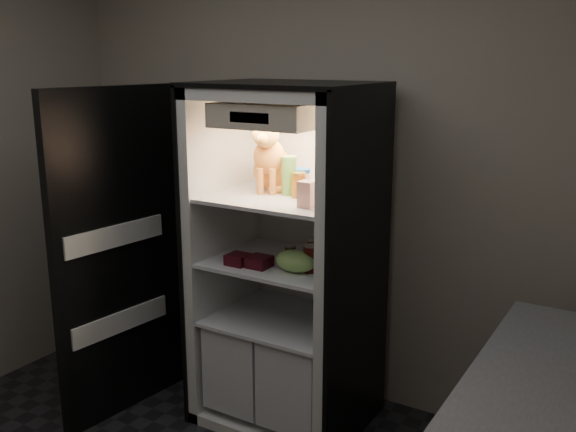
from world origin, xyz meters
name	(u,v)px	position (x,y,z in m)	size (l,w,h in m)	color
room_shell	(78,171)	(0.00, 0.00, 1.62)	(3.60, 3.60, 3.60)	white
refrigerator	(289,283)	(0.00, 1.38, 0.79)	(0.90, 0.72, 1.88)	white
fridge_door	(121,256)	(-0.85, 0.98, 0.91)	(0.16, 0.87, 1.85)	black
tabby_cat	(272,161)	(-0.13, 1.42, 1.45)	(0.39, 0.42, 0.42)	orange
parmesan_shaker	(289,176)	(0.01, 1.37, 1.39)	(0.08, 0.08, 0.20)	#238338
mayo_tub	(301,181)	(0.06, 1.41, 1.36)	(0.10, 0.10, 0.14)	white
salsa_jar	(298,185)	(0.09, 1.34, 1.36)	(0.07, 0.07, 0.13)	maroon
pepper_jar	(328,182)	(0.24, 1.36, 1.39)	(0.11, 0.11, 0.19)	#A21519
cream_carton	(307,194)	(0.23, 1.17, 1.35)	(0.07, 0.07, 0.13)	white
soda_can_a	(313,250)	(0.14, 1.40, 1.00)	(0.06, 0.06, 0.11)	black
soda_can_b	(325,256)	(0.25, 1.32, 1.00)	(0.07, 0.07, 0.13)	black
soda_can_c	(311,259)	(0.22, 1.23, 1.01)	(0.08, 0.08, 0.14)	black
condiment_jar	(290,252)	(0.03, 1.35, 0.98)	(0.06, 0.06, 0.08)	brown
grape_bag	(296,261)	(0.15, 1.20, 0.99)	(0.22, 0.16, 0.11)	#91C55C
berry_box_left	(238,259)	(-0.16, 1.14, 0.97)	(0.11, 0.11, 0.06)	#4A0C14
berry_box_right	(259,262)	(-0.04, 1.16, 0.97)	(0.11, 0.11, 0.06)	#4A0C14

